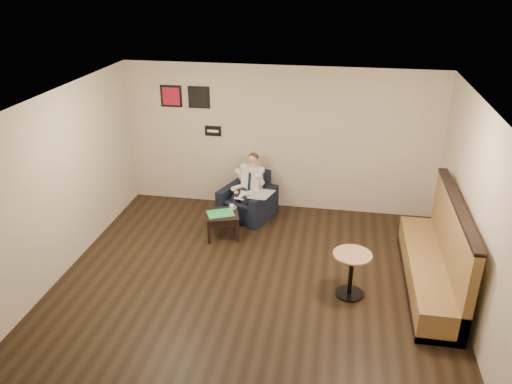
% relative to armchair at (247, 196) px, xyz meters
% --- Properties ---
extents(ground, '(6.00, 6.00, 0.00)m').
position_rel_armchair_xyz_m(ground, '(0.52, -2.42, -0.43)').
color(ground, black).
rests_on(ground, ground).
extents(wall_back, '(6.00, 0.02, 2.80)m').
position_rel_armchair_xyz_m(wall_back, '(0.52, 0.58, 0.97)').
color(wall_back, beige).
rests_on(wall_back, ground).
extents(wall_front, '(6.00, 0.02, 2.80)m').
position_rel_armchair_xyz_m(wall_front, '(0.52, -5.42, 0.97)').
color(wall_front, beige).
rests_on(wall_front, ground).
extents(wall_left, '(0.02, 6.00, 2.80)m').
position_rel_armchair_xyz_m(wall_left, '(-2.48, -2.42, 0.97)').
color(wall_left, beige).
rests_on(wall_left, ground).
extents(wall_right, '(0.02, 6.00, 2.80)m').
position_rel_armchair_xyz_m(wall_right, '(3.52, -2.42, 0.97)').
color(wall_right, beige).
rests_on(wall_right, ground).
extents(ceiling, '(6.00, 6.00, 0.02)m').
position_rel_armchair_xyz_m(ceiling, '(0.52, -2.42, 2.37)').
color(ceiling, white).
rests_on(ceiling, wall_back).
extents(seating_sign, '(0.32, 0.02, 0.20)m').
position_rel_armchair_xyz_m(seating_sign, '(-0.78, 0.56, 1.07)').
color(seating_sign, black).
rests_on(seating_sign, wall_back).
extents(art_print_left, '(0.42, 0.03, 0.42)m').
position_rel_armchair_xyz_m(art_print_left, '(-1.58, 0.56, 1.72)').
color(art_print_left, '#B6162C').
rests_on(art_print_left, wall_back).
extents(art_print_right, '(0.42, 0.03, 0.42)m').
position_rel_armchair_xyz_m(art_print_right, '(-1.03, 0.56, 1.72)').
color(art_print_right, black).
rests_on(art_print_right, wall_back).
extents(armchair, '(1.13, 1.13, 0.86)m').
position_rel_armchair_xyz_m(armchair, '(0.00, 0.00, 0.00)').
color(armchair, black).
rests_on(armchair, ground).
extents(seated_man, '(0.81, 0.98, 1.17)m').
position_rel_armchair_xyz_m(seated_man, '(-0.04, -0.11, 0.16)').
color(seated_man, white).
rests_on(seated_man, armchair).
extents(lap_papers, '(0.26, 0.32, 0.01)m').
position_rel_armchair_xyz_m(lap_papers, '(-0.07, -0.19, 0.10)').
color(lap_papers, white).
rests_on(lap_papers, seated_man).
extents(newspaper, '(0.49, 0.55, 0.01)m').
position_rel_armchair_xyz_m(newspaper, '(0.31, -0.21, 0.15)').
color(newspaper, silver).
rests_on(newspaper, armchair).
extents(side_table, '(0.70, 0.70, 0.45)m').
position_rel_armchair_xyz_m(side_table, '(-0.29, -0.84, -0.20)').
color(side_table, black).
rests_on(side_table, ground).
extents(green_folder, '(0.55, 0.49, 0.01)m').
position_rel_armchair_xyz_m(green_folder, '(-0.32, -0.86, 0.03)').
color(green_folder, '#27C665').
rests_on(green_folder, side_table).
extents(coffee_mug, '(0.10, 0.10, 0.10)m').
position_rel_armchair_xyz_m(coffee_mug, '(-0.16, -0.67, 0.07)').
color(coffee_mug, white).
rests_on(coffee_mug, side_table).
extents(smartphone, '(0.15, 0.09, 0.01)m').
position_rel_armchair_xyz_m(smartphone, '(-0.29, -0.67, 0.03)').
color(smartphone, black).
rests_on(smartphone, side_table).
extents(banquette, '(0.64, 2.70, 1.38)m').
position_rel_armchair_xyz_m(banquette, '(3.11, -1.78, 0.26)').
color(banquette, olive).
rests_on(banquette, ground).
extents(cafe_table, '(0.66, 0.66, 0.69)m').
position_rel_armchair_xyz_m(cafe_table, '(1.95, -2.21, -0.08)').
color(cafe_table, '#9E7856').
rests_on(cafe_table, ground).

